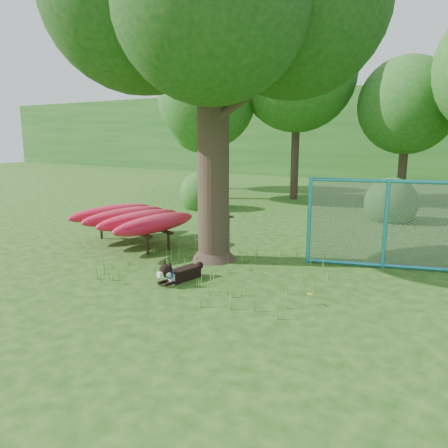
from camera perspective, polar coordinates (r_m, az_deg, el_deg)
The scene contains 13 objects.
ground at distance 9.04m, azimuth -5.28°, elevation -7.36°, with size 80.00×80.00×0.00m, color #1B470E.
wooden_post at distance 10.58m, azimuth 0.48°, elevation -1.00°, with size 0.32×0.12×1.18m.
kayak_rack at distance 12.04m, azimuth -11.88°, elevation 0.78°, with size 3.06×3.29×0.95m.
husky_dog at distance 8.94m, azimuth -6.03°, elevation -6.39°, with size 0.41×1.15×0.51m.
fence_section at distance 10.22m, azimuth 20.37°, elevation -0.04°, with size 3.26×1.16×3.32m.
wildflower_clump at distance 7.89m, azimuth 11.12°, elevation -9.10°, with size 0.10×0.10×0.21m.
bg_tree_a at distance 20.52m, azimuth -2.24°, elevation 15.91°, with size 4.40×4.40×6.70m.
bg_tree_b at distance 20.63m, azimuth 9.59°, elevation 18.88°, with size 5.20×5.20×8.22m.
bg_tree_c at distance 20.08m, azimuth 22.85°, elevation 14.06°, with size 4.00×4.00×6.12m.
bg_tree_f at distance 24.37m, azimuth -2.94°, elevation 13.43°, with size 3.60×3.60×5.55m.
shrub_left at distance 17.80m, azimuth -2.87°, elevation 2.08°, with size 1.80×1.80×1.80m, color #215A1D.
shrub_mid at distance 16.29m, azimuth 20.80°, elevation 0.45°, with size 1.80×1.80×1.80m, color #215A1D.
wooded_hillside at distance 35.08m, azimuth 24.94°, elevation 10.62°, with size 80.00×12.00×6.00m, color #215A1D.
Camera 1 is at (5.37, -6.67, 2.92)m, focal length 35.00 mm.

